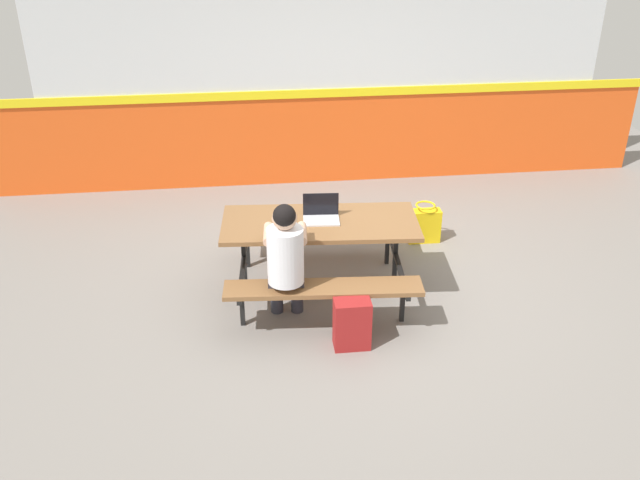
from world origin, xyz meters
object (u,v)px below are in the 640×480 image
student_nearer (286,256)px  tote_bag_bright (424,225)px  picnic_table_main (320,238)px  laptop_silver (321,215)px  backpack_dark (352,324)px

student_nearer → tote_bag_bright: size_ratio=2.81×
tote_bag_bright → picnic_table_main: bearing=-144.0°
laptop_silver → tote_bag_bright: 1.58m
picnic_table_main → laptop_silver: laptop_silver is taller
picnic_table_main → backpack_dark: picnic_table_main is taller
laptop_silver → student_nearer: bearing=-122.5°
student_nearer → laptop_silver: bearing=57.5°
backpack_dark → tote_bag_bright: bearing=59.0°
picnic_table_main → tote_bag_bright: size_ratio=4.18×
laptop_silver → picnic_table_main: bearing=-111.4°
student_nearer → backpack_dark: (0.51, -0.34, -0.49)m
backpack_dark → student_nearer: bearing=146.7°
laptop_silver → tote_bag_bright: bearing=35.2°
picnic_table_main → tote_bag_bright: bearing=36.0°
student_nearer → backpack_dark: student_nearer is taller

